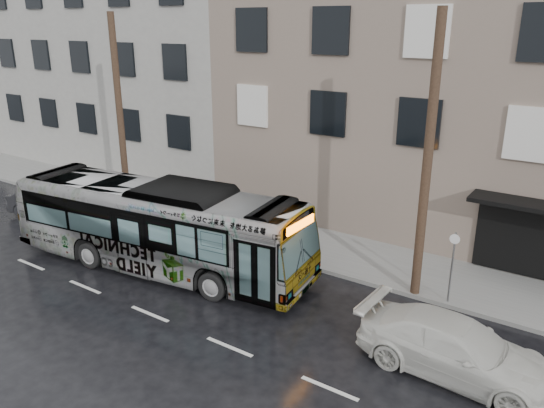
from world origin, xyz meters
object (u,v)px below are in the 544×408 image
at_px(utility_pole_front, 427,162).
at_px(bus, 158,226).
at_px(utility_pole_rear, 120,118).
at_px(white_sedan, 456,348).
at_px(dark_sedan, 50,205).
at_px(sign_post, 452,268).

relative_size(utility_pole_front, bus, 0.76).
xyz_separation_m(utility_pole_rear, bus, (5.32, -3.16, -3.00)).
distance_m(bus, white_sedan, 10.99).
height_order(bus, dark_sedan, bus).
distance_m(utility_pole_rear, sign_post, 15.46).
relative_size(utility_pole_front, utility_pole_rear, 1.00).
bearing_deg(bus, white_sedan, -98.44).
bearing_deg(white_sedan, dark_sedan, 89.18).
relative_size(utility_pole_rear, white_sedan, 1.76).
relative_size(utility_pole_front, white_sedan, 1.76).
xyz_separation_m(utility_pole_rear, white_sedan, (16.28, -3.42, -3.91)).
bearing_deg(utility_pole_front, dark_sedan, -171.97).
xyz_separation_m(white_sedan, dark_sedan, (-18.93, 1.07, -0.04)).
bearing_deg(utility_pole_rear, sign_post, 0.00).
xyz_separation_m(utility_pole_rear, dark_sedan, (-2.66, -2.35, -3.94)).
distance_m(sign_post, bus, 10.28).
xyz_separation_m(sign_post, dark_sedan, (-17.76, -2.35, -0.64)).
relative_size(bus, dark_sedan, 2.76).
xyz_separation_m(utility_pole_front, sign_post, (1.10, 0.00, -3.30)).
bearing_deg(bus, sign_post, -79.17).
relative_size(sign_post, white_sedan, 0.47).
bearing_deg(sign_post, white_sedan, -71.03).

